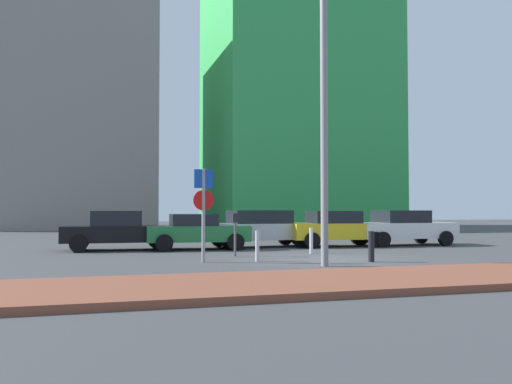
{
  "coord_description": "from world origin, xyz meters",
  "views": [
    {
      "loc": [
        -6.91,
        -15.42,
        1.5
      ],
      "look_at": [
        -1.41,
        2.92,
        2.16
      ],
      "focal_mm": 37.79,
      "sensor_mm": 36.0,
      "label": 1
    }
  ],
  "objects_px": {
    "traffic_bollard_far": "(257,246)",
    "parked_car_white": "(402,227)",
    "traffic_bollard_near": "(311,241)",
    "parking_sign_post": "(203,203)",
    "traffic_bollard_mid": "(371,247)",
    "parked_car_green": "(197,231)",
    "parked_car_silver": "(260,228)",
    "street_lamp": "(324,86)",
    "parked_car_yellow": "(335,228)",
    "parked_car_black": "(119,230)",
    "parking_meter": "(235,229)"
  },
  "relations": [
    {
      "from": "parked_car_silver",
      "to": "traffic_bollard_mid",
      "type": "relative_size",
      "value": 5.05
    },
    {
      "from": "street_lamp",
      "to": "traffic_bollard_mid",
      "type": "distance_m",
      "value": 4.86
    },
    {
      "from": "parked_car_yellow",
      "to": "traffic_bollard_near",
      "type": "distance_m",
      "value": 4.0
    },
    {
      "from": "parked_car_green",
      "to": "traffic_bollard_near",
      "type": "height_order",
      "value": "parked_car_green"
    },
    {
      "from": "parked_car_white",
      "to": "parked_car_black",
      "type": "bearing_deg",
      "value": 177.35
    },
    {
      "from": "traffic_bollard_far",
      "to": "parked_car_white",
      "type": "bearing_deg",
      "value": 32.91
    },
    {
      "from": "parked_car_green",
      "to": "parked_car_white",
      "type": "height_order",
      "value": "parked_car_white"
    },
    {
      "from": "parked_car_green",
      "to": "parked_car_silver",
      "type": "distance_m",
      "value": 2.81
    },
    {
      "from": "traffic_bollard_mid",
      "to": "traffic_bollard_near",
      "type": "bearing_deg",
      "value": 98.99
    },
    {
      "from": "parked_car_white",
      "to": "traffic_bollard_far",
      "type": "distance_m",
      "value": 9.73
    },
    {
      "from": "parked_car_white",
      "to": "traffic_bollard_near",
      "type": "relative_size",
      "value": 4.89
    },
    {
      "from": "traffic_bollard_near",
      "to": "traffic_bollard_mid",
      "type": "distance_m",
      "value": 3.35
    },
    {
      "from": "parked_car_white",
      "to": "traffic_bollard_near",
      "type": "xyz_separation_m",
      "value": [
        -5.53,
        -3.07,
        -0.33
      ]
    },
    {
      "from": "traffic_bollard_far",
      "to": "traffic_bollard_near",
      "type": "bearing_deg",
      "value": 40.09
    },
    {
      "from": "parking_meter",
      "to": "parked_car_black",
      "type": "bearing_deg",
      "value": 132.23
    },
    {
      "from": "parking_sign_post",
      "to": "traffic_bollard_far",
      "type": "distance_m",
      "value": 2.03
    },
    {
      "from": "parked_car_white",
      "to": "street_lamp",
      "type": "xyz_separation_m",
      "value": [
        -6.81,
        -7.1,
        4.12
      ]
    },
    {
      "from": "parked_car_black",
      "to": "parked_car_yellow",
      "type": "bearing_deg",
      "value": -2.89
    },
    {
      "from": "parked_car_green",
      "to": "parking_meter",
      "type": "xyz_separation_m",
      "value": [
        0.65,
        -3.44,
        0.2
      ]
    },
    {
      "from": "parked_car_green",
      "to": "traffic_bollard_near",
      "type": "distance_m",
      "value": 4.69
    },
    {
      "from": "parked_car_black",
      "to": "traffic_bollard_mid",
      "type": "relative_size",
      "value": 4.73
    },
    {
      "from": "parked_car_black",
      "to": "parking_sign_post",
      "type": "bearing_deg",
      "value": -68.94
    },
    {
      "from": "parked_car_silver",
      "to": "traffic_bollard_far",
      "type": "relative_size",
      "value": 4.99
    },
    {
      "from": "parking_sign_post",
      "to": "parking_meter",
      "type": "distance_m",
      "value": 2.34
    },
    {
      "from": "parked_car_green",
      "to": "traffic_bollard_far",
      "type": "xyz_separation_m",
      "value": [
        0.83,
        -5.36,
        -0.26
      ]
    },
    {
      "from": "parked_car_black",
      "to": "parked_car_white",
      "type": "height_order",
      "value": "parked_car_white"
    },
    {
      "from": "parked_car_white",
      "to": "traffic_bollard_far",
      "type": "height_order",
      "value": "parked_car_white"
    },
    {
      "from": "parking_sign_post",
      "to": "traffic_bollard_near",
      "type": "relative_size",
      "value": 3.03
    },
    {
      "from": "parking_sign_post",
      "to": "traffic_bollard_near",
      "type": "distance_m",
      "value": 4.83
    },
    {
      "from": "traffic_bollard_far",
      "to": "parked_car_yellow",
      "type": "bearing_deg",
      "value": 46.89
    },
    {
      "from": "parked_car_yellow",
      "to": "parking_sign_post",
      "type": "xyz_separation_m",
      "value": [
        -6.63,
        -5.17,
        0.94
      ]
    },
    {
      "from": "parking_sign_post",
      "to": "street_lamp",
      "type": "bearing_deg",
      "value": -34.82
    },
    {
      "from": "parked_car_white",
      "to": "parking_sign_post",
      "type": "xyz_separation_m",
      "value": [
        -9.74,
        -5.06,
        0.94
      ]
    },
    {
      "from": "parking_sign_post",
      "to": "traffic_bollard_mid",
      "type": "relative_size",
      "value": 3.04
    },
    {
      "from": "parked_car_green",
      "to": "traffic_bollard_near",
      "type": "xyz_separation_m",
      "value": [
        3.47,
        -3.14,
        -0.26
      ]
    },
    {
      "from": "street_lamp",
      "to": "parking_sign_post",
      "type": "bearing_deg",
      "value": 145.18
    },
    {
      "from": "parking_sign_post",
      "to": "parked_car_yellow",
      "type": "bearing_deg",
      "value": 37.97
    },
    {
      "from": "parked_car_black",
      "to": "parking_sign_post",
      "type": "relative_size",
      "value": 1.56
    },
    {
      "from": "parked_car_silver",
      "to": "parked_car_white",
      "type": "relative_size",
      "value": 1.03
    },
    {
      "from": "parked_car_yellow",
      "to": "parking_meter",
      "type": "xyz_separation_m",
      "value": [
        -5.23,
        -3.47,
        0.14
      ]
    },
    {
      "from": "parked_car_silver",
      "to": "parked_car_yellow",
      "type": "distance_m",
      "value": 3.2
    },
    {
      "from": "parked_car_yellow",
      "to": "traffic_bollard_mid",
      "type": "distance_m",
      "value": 6.76
    },
    {
      "from": "parking_meter",
      "to": "street_lamp",
      "type": "distance_m",
      "value": 5.68
    },
    {
      "from": "street_lamp",
      "to": "traffic_bollard_near",
      "type": "distance_m",
      "value": 6.14
    },
    {
      "from": "parking_meter",
      "to": "parked_car_white",
      "type": "bearing_deg",
      "value": 21.95
    },
    {
      "from": "parked_car_green",
      "to": "traffic_bollard_mid",
      "type": "xyz_separation_m",
      "value": [
        3.99,
        -6.44,
        -0.27
      ]
    },
    {
      "from": "parked_car_yellow",
      "to": "parked_car_white",
      "type": "height_order",
      "value": "parked_car_white"
    },
    {
      "from": "parking_sign_post",
      "to": "traffic_bollard_mid",
      "type": "height_order",
      "value": "parking_sign_post"
    },
    {
      "from": "parked_car_black",
      "to": "parked_car_green",
      "type": "height_order",
      "value": "parked_car_black"
    },
    {
      "from": "parked_car_green",
      "to": "parking_sign_post",
      "type": "distance_m",
      "value": 5.28
    }
  ]
}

